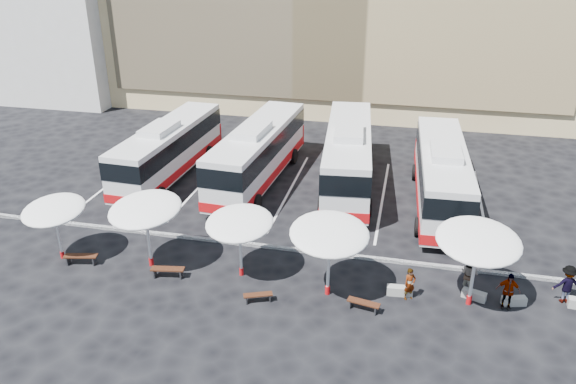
% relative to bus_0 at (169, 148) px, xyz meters
% --- Properties ---
extents(ground, '(120.00, 120.00, 0.00)m').
position_rel_bus_0_xyz_m(ground, '(8.57, -8.59, -2.00)').
color(ground, black).
rests_on(ground, ground).
extents(apartment_block, '(14.00, 14.00, 18.00)m').
position_rel_bus_0_xyz_m(apartment_block, '(-19.43, 19.41, 7.00)').
color(apartment_block, silver).
rests_on(apartment_block, ground).
extents(curb_divider, '(34.00, 0.25, 0.15)m').
position_rel_bus_0_xyz_m(curb_divider, '(8.57, -8.09, -1.93)').
color(curb_divider, black).
rests_on(curb_divider, ground).
extents(bay_lines, '(24.15, 12.00, 0.01)m').
position_rel_bus_0_xyz_m(bay_lines, '(8.57, -0.59, -2.00)').
color(bay_lines, white).
rests_on(bay_lines, ground).
extents(bus_0, '(3.32, 12.47, 3.92)m').
position_rel_bus_0_xyz_m(bus_0, '(0.00, 0.00, 0.00)').
color(bus_0, silver).
rests_on(bus_0, ground).
extents(bus_1, '(3.67, 13.27, 4.16)m').
position_rel_bus_0_xyz_m(bus_1, '(6.18, 0.42, 0.12)').
color(bus_1, silver).
rests_on(bus_1, ground).
extents(bus_2, '(4.14, 13.63, 4.26)m').
position_rel_bus_0_xyz_m(bus_2, '(12.06, 1.10, 0.17)').
color(bus_2, silver).
rests_on(bus_2, ground).
extents(bus_3, '(3.37, 12.93, 4.07)m').
position_rel_bus_0_xyz_m(bus_3, '(17.95, -0.64, 0.08)').
color(bus_3, silver).
rests_on(bus_3, ground).
extents(sunshade_0, '(3.28, 3.32, 3.24)m').
position_rel_bus_0_xyz_m(sunshade_0, '(-1.03, -11.44, 0.75)').
color(sunshade_0, silver).
rests_on(sunshade_0, ground).
extents(sunshade_1, '(4.39, 4.42, 3.71)m').
position_rel_bus_0_xyz_m(sunshade_1, '(3.75, -11.09, 1.15)').
color(sunshade_1, silver).
rests_on(sunshade_1, ground).
extents(sunshade_2, '(3.55, 3.58, 3.37)m').
position_rel_bus_0_xyz_m(sunshade_2, '(8.44, -10.92, 0.86)').
color(sunshade_2, silver).
rests_on(sunshade_2, ground).
extents(sunshade_3, '(4.46, 4.49, 3.73)m').
position_rel_bus_0_xyz_m(sunshade_3, '(12.80, -11.56, 1.17)').
color(sunshade_3, silver).
rests_on(sunshade_3, ground).
extents(sunshade_4, '(4.26, 4.30, 3.82)m').
position_rel_bus_0_xyz_m(sunshade_4, '(19.15, -10.91, 1.24)').
color(sunshade_4, silver).
rests_on(sunshade_4, ground).
extents(wood_bench_0, '(1.71, 0.78, 0.51)m').
position_rel_bus_0_xyz_m(wood_bench_0, '(0.25, -11.76, -1.61)').
color(wood_bench_0, black).
rests_on(wood_bench_0, ground).
extents(wood_bench_1, '(1.67, 0.70, 0.50)m').
position_rel_bus_0_xyz_m(wood_bench_1, '(5.01, -11.89, -1.62)').
color(wood_bench_1, black).
rests_on(wood_bench_1, ground).
extents(wood_bench_2, '(1.36, 0.82, 0.41)m').
position_rel_bus_0_xyz_m(wood_bench_2, '(9.82, -12.87, -1.69)').
color(wood_bench_2, black).
rests_on(wood_bench_2, ground).
extents(wood_bench_3, '(1.51, 0.67, 0.45)m').
position_rel_bus_0_xyz_m(wood_bench_3, '(14.55, -12.46, -1.66)').
color(wood_bench_3, black).
rests_on(wood_bench_3, ground).
extents(conc_bench_0, '(1.20, 0.48, 0.44)m').
position_rel_bus_0_xyz_m(conc_bench_0, '(16.07, -10.90, -1.78)').
color(conc_bench_0, gray).
rests_on(conc_bench_0, ground).
extents(conc_bench_1, '(1.14, 0.69, 0.40)m').
position_rel_bus_0_xyz_m(conc_bench_1, '(19.40, -10.47, -1.80)').
color(conc_bench_1, gray).
rests_on(conc_bench_1, ground).
extents(conc_bench_2, '(1.13, 0.64, 0.40)m').
position_rel_bus_0_xyz_m(conc_bench_2, '(21.12, -10.55, -1.80)').
color(conc_bench_2, gray).
rests_on(conc_bench_2, ground).
extents(passenger_0, '(0.69, 0.63, 1.57)m').
position_rel_bus_0_xyz_m(passenger_0, '(16.49, -11.11, -1.22)').
color(passenger_0, black).
rests_on(passenger_0, ground).
extents(passenger_1, '(1.15, 1.12, 1.87)m').
position_rel_bus_0_xyz_m(passenger_1, '(19.17, -9.90, -1.07)').
color(passenger_1, black).
rests_on(passenger_1, ground).
extents(passenger_2, '(1.06, 0.49, 1.77)m').
position_rel_bus_0_xyz_m(passenger_2, '(20.73, -10.84, -1.12)').
color(passenger_2, black).
rests_on(passenger_2, ground).
extents(passenger_3, '(1.31, 0.90, 1.86)m').
position_rel_bus_0_xyz_m(passenger_3, '(23.36, -9.79, -1.07)').
color(passenger_3, black).
rests_on(passenger_3, ground).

